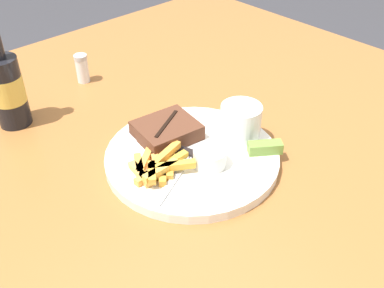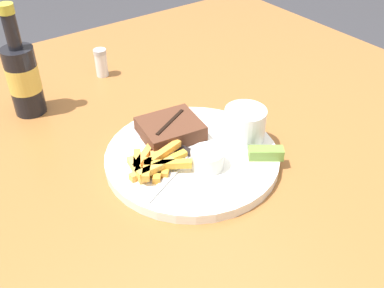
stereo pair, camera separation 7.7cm
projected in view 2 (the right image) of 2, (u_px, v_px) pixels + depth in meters
name	position (u px, v px, depth m)	size (l,w,h in m)	color
dining_table	(192.00, 189.00, 0.84)	(1.35, 1.31, 0.75)	#935B2D
dinner_plate	(192.00, 157.00, 0.79)	(0.30, 0.30, 0.02)	white
steak_portion	(171.00, 128.00, 0.82)	(0.12, 0.11, 0.03)	#512D1E
fries_pile	(154.00, 164.00, 0.74)	(0.11, 0.10, 0.02)	gold
coleslaw_cup	(245.00, 123.00, 0.80)	(0.07, 0.07, 0.06)	white
dipping_sauce_cup	(209.00, 157.00, 0.75)	(0.06, 0.06, 0.03)	silver
pickle_spear	(266.00, 153.00, 0.77)	(0.06, 0.05, 0.02)	olive
fork_utensil	(168.00, 179.00, 0.73)	(0.13, 0.07, 0.00)	#B7B7BC
knife_utensil	(172.00, 146.00, 0.80)	(0.07, 0.16, 0.01)	#B7B7BC
beer_bottle	(23.00, 77.00, 0.88)	(0.06, 0.06, 0.22)	black
salt_shaker	(101.00, 62.00, 1.03)	(0.03, 0.03, 0.07)	white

